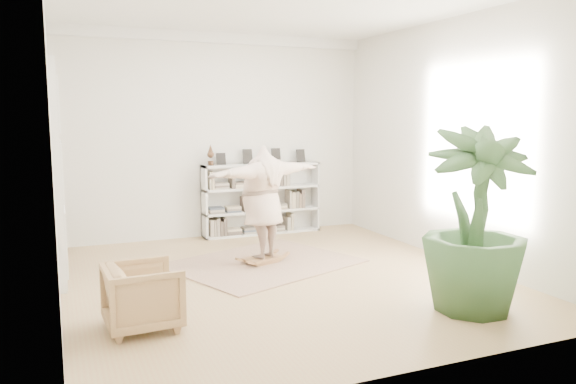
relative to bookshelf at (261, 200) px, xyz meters
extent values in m
plane|color=tan|center=(-0.74, -2.82, -0.64)|extent=(6.00, 6.00, 0.00)
plane|color=silver|center=(-0.74, 0.18, 1.16)|extent=(5.50, 0.00, 5.50)
plane|color=silver|center=(-0.74, -5.82, 1.16)|extent=(5.50, 0.00, 5.50)
plane|color=silver|center=(-3.49, -2.82, 1.16)|extent=(0.00, 6.00, 6.00)
plane|color=silver|center=(2.01, -2.82, 1.16)|extent=(0.00, 6.00, 6.00)
plane|color=white|center=(-0.74, -2.82, 2.96)|extent=(6.00, 6.00, 0.00)
cube|color=white|center=(-0.74, 0.12, 2.87)|extent=(5.50, 0.12, 0.18)
cube|color=white|center=(-3.45, -1.52, 0.76)|extent=(0.08, 1.78, 2.92)
cube|color=silver|center=(-3.43, -1.92, 0.76)|extent=(0.06, 0.78, 2.80)
cube|color=silver|center=(-3.43, -1.12, 0.76)|extent=(0.06, 0.78, 2.80)
cube|color=silver|center=(-1.07, -0.01, 0.01)|extent=(0.04, 0.35, 1.30)
cube|color=silver|center=(1.09, -0.01, 0.01)|extent=(0.04, 0.35, 1.30)
cube|color=silver|center=(0.01, 0.14, 0.01)|extent=(2.20, 0.04, 1.30)
cube|color=silver|center=(0.01, -0.01, -0.62)|extent=(2.20, 0.35, 0.04)
cube|color=silver|center=(0.01, -0.01, -0.21)|extent=(2.20, 0.35, 0.04)
cube|color=silver|center=(0.01, -0.01, 0.22)|extent=(2.20, 0.35, 0.04)
cube|color=silver|center=(0.01, -0.01, 0.64)|extent=(2.20, 0.35, 0.04)
cube|color=black|center=(-0.74, 0.04, 0.78)|extent=(0.18, 0.07, 0.24)
cube|color=black|center=(-0.24, 0.04, 0.78)|extent=(0.18, 0.07, 0.24)
cube|color=black|center=(0.31, 0.04, 0.78)|extent=(0.18, 0.07, 0.24)
cube|color=black|center=(0.81, 0.04, 0.78)|extent=(0.18, 0.07, 0.24)
imported|color=tan|center=(-2.72, -3.93, -0.30)|extent=(0.78, 0.76, 0.68)
cube|color=tan|center=(-0.71, -2.02, -0.63)|extent=(3.05, 2.76, 0.02)
cube|color=brown|center=(-0.71, -2.02, -0.55)|extent=(0.64, 0.51, 0.03)
cube|color=brown|center=(-0.71, -2.02, -0.59)|extent=(0.37, 0.19, 0.04)
cube|color=brown|center=(-0.71, -2.02, -0.59)|extent=(0.37, 0.19, 0.04)
cube|color=brown|center=(-0.71, -2.02, -0.55)|extent=(0.23, 0.13, 0.11)
cube|color=brown|center=(-0.71, -2.02, -0.55)|extent=(0.23, 0.13, 0.11)
imported|color=beige|center=(-0.71, -2.02, 0.33)|extent=(2.08, 1.24, 1.64)
imported|color=#2F5028|center=(0.76, -4.80, 0.40)|extent=(1.47, 1.47, 2.06)
camera|label=1|loc=(-3.48, -9.59, 1.53)|focal=35.00mm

